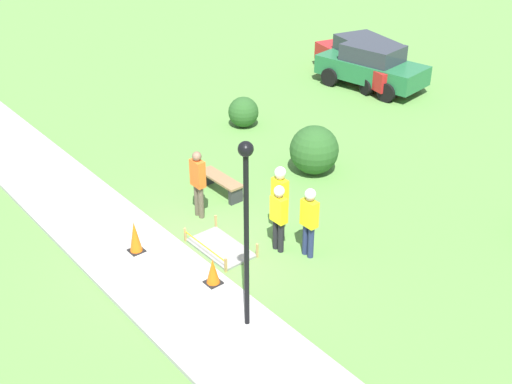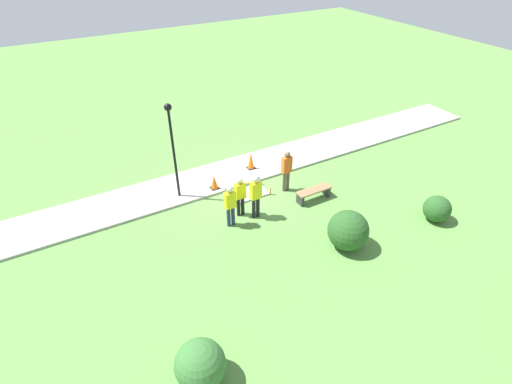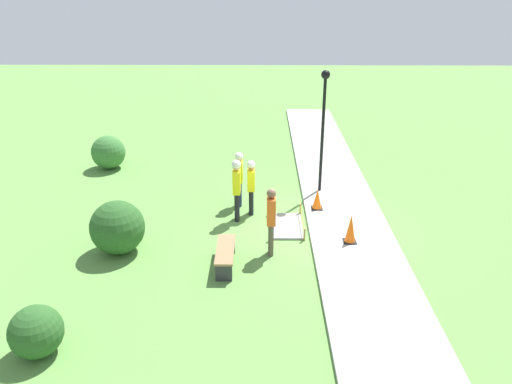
{
  "view_description": "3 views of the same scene",
  "coord_description": "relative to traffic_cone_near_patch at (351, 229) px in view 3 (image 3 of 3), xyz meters",
  "views": [
    {
      "loc": [
        10.35,
        -6.7,
        8.61
      ],
      "look_at": [
        -0.15,
        1.93,
        0.96
      ],
      "focal_mm": 45.0,
      "sensor_mm": 36.0,
      "label": 1
    },
    {
      "loc": [
        6.51,
        12.56,
        9.49
      ],
      "look_at": [
        0.29,
        1.59,
        0.77
      ],
      "focal_mm": 28.0,
      "sensor_mm": 36.0,
      "label": 2
    },
    {
      "loc": [
        -12.76,
        1.36,
        6.56
      ],
      "look_at": [
        0.2,
        1.5,
        1.06
      ],
      "focal_mm": 35.0,
      "sensor_mm": 36.0,
      "label": 3
    }
  ],
  "objects": [
    {
      "name": "worker_supervisor",
      "position": [
        1.5,
        3.09,
        0.65
      ],
      "size": [
        0.4,
        0.27,
        1.88
      ],
      "color": "black",
      "rests_on": "ground_plane"
    },
    {
      "name": "worker_trainee",
      "position": [
        1.94,
        2.68,
        0.52
      ],
      "size": [
        0.4,
        0.25,
        1.71
      ],
      "color": "black",
      "rests_on": "ground_plane"
    },
    {
      "name": "park_bench",
      "position": [
        -1.09,
        3.26,
        -0.16
      ],
      "size": [
        1.51,
        0.44,
        0.49
      ],
      "color": "#2D2D33",
      "rests_on": "ground_plane"
    },
    {
      "name": "bystander_in_orange_shirt",
      "position": [
        -0.49,
        2.13,
        0.55
      ],
      "size": [
        0.4,
        0.24,
        1.83
      ],
      "color": "brown",
      "rests_on": "ground_plane"
    },
    {
      "name": "shrub_rounded_near",
      "position": [
        5.89,
        8.12,
        0.13
      ],
      "size": [
        1.26,
        1.26,
        1.26
      ],
      "color": "#387033",
      "rests_on": "ground_plane"
    },
    {
      "name": "traffic_cone_far_patch",
      "position": [
        2.11,
        0.67,
        -0.09
      ],
      "size": [
        0.34,
        0.34,
        0.62
      ],
      "color": "black",
      "rests_on": "sidewalk"
    },
    {
      "name": "shrub_rounded_far",
      "position": [
        -0.41,
        6.08,
        0.21
      ],
      "size": [
        1.41,
        1.41,
        1.41
      ],
      "color": "#285623",
      "rests_on": "ground_plane"
    },
    {
      "name": "lamppost_near",
      "position": [
        3.58,
        0.43,
        2.19
      ],
      "size": [
        0.28,
        0.28,
        3.96
      ],
      "color": "black",
      "rests_on": "sidewalk"
    },
    {
      "name": "wet_concrete_patch",
      "position": [
        1.06,
        1.65,
        -0.46
      ],
      "size": [
        1.66,
        0.96,
        0.37
      ],
      "color": "gray",
      "rests_on": "ground_plane"
    },
    {
      "name": "ground_plane",
      "position": [
        0.93,
        1.03,
        -0.49
      ],
      "size": [
        60.0,
        60.0,
        0.0
      ],
      "primitive_type": "plane",
      "color": "#5B8E42"
    },
    {
      "name": "sidewalk",
      "position": [
        0.93,
        -0.13,
        -0.44
      ],
      "size": [
        28.0,
        2.31,
        0.1
      ],
      "color": "#9E9E99",
      "rests_on": "ground_plane"
    },
    {
      "name": "shrub_rounded_mid",
      "position": [
        -4.3,
        6.59,
        0.01
      ],
      "size": [
        1.01,
        1.01,
        1.01
      ],
      "color": "#285623",
      "rests_on": "ground_plane"
    },
    {
      "name": "traffic_cone_near_patch",
      "position": [
        0.0,
        0.0,
        0.0
      ],
      "size": [
        0.34,
        0.34,
        0.8
      ],
      "color": "black",
      "rests_on": "sidewalk"
    },
    {
      "name": "worker_assistant",
      "position": [
        2.54,
        3.06,
        0.56
      ],
      "size": [
        0.4,
        0.25,
        1.76
      ],
      "color": "navy",
      "rests_on": "ground_plane"
    }
  ]
}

